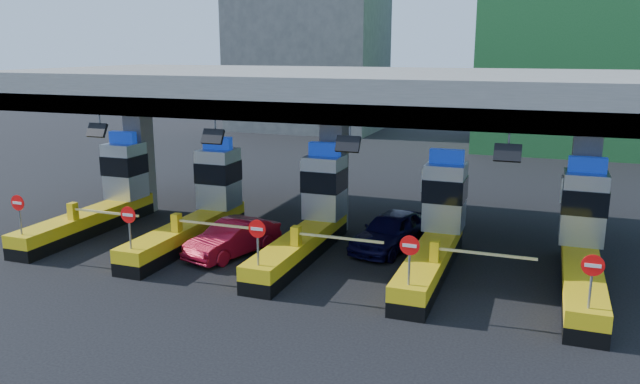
% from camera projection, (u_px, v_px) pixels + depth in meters
% --- Properties ---
extents(ground, '(120.00, 120.00, 0.00)m').
position_uv_depth(ground, '(309.00, 252.00, 24.86)').
color(ground, black).
rests_on(ground, ground).
extents(toll_canopy, '(28.00, 12.09, 7.00)m').
position_uv_depth(toll_canopy, '(333.00, 92.00, 26.10)').
color(toll_canopy, slate).
rests_on(toll_canopy, ground).
extents(toll_lane_far_left, '(4.43, 8.00, 4.16)m').
position_uv_depth(toll_lane_far_left, '(105.00, 196.00, 28.17)').
color(toll_lane_far_left, black).
rests_on(toll_lane_far_left, ground).
extents(toll_lane_left, '(4.43, 8.00, 4.16)m').
position_uv_depth(toll_lane_left, '(202.00, 206.00, 26.49)').
color(toll_lane_left, black).
rests_on(toll_lane_left, ground).
extents(toll_lane_center, '(4.43, 8.00, 4.16)m').
position_uv_depth(toll_lane_center, '(312.00, 217.00, 24.80)').
color(toll_lane_center, black).
rests_on(toll_lane_center, ground).
extents(toll_lane_right, '(4.43, 8.00, 4.16)m').
position_uv_depth(toll_lane_right, '(437.00, 229.00, 23.12)').
color(toll_lane_right, black).
rests_on(toll_lane_right, ground).
extents(toll_lane_far_right, '(4.43, 8.00, 4.16)m').
position_uv_depth(toll_lane_far_right, '(583.00, 243.00, 21.43)').
color(toll_lane_far_right, black).
rests_on(toll_lane_far_right, ground).
extents(bg_building_concrete, '(14.00, 10.00, 18.00)m').
position_uv_depth(bg_building_concrete, '(309.00, 36.00, 60.44)').
color(bg_building_concrete, '#4C4C49').
rests_on(bg_building_concrete, ground).
extents(van, '(2.87, 4.83, 1.54)m').
position_uv_depth(van, '(391.00, 231.00, 25.05)').
color(van, black).
rests_on(van, ground).
extents(red_car, '(2.60, 4.42, 1.38)m').
position_uv_depth(red_car, '(233.00, 238.00, 24.37)').
color(red_car, maroon).
rests_on(red_car, ground).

